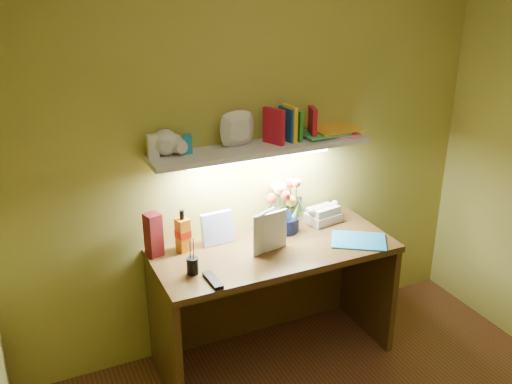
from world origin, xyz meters
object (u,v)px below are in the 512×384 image
desk_clock (333,215)px  whisky_bottle (183,231)px  desk (274,303)px  flower_bouquet (285,206)px  telephone (323,213)px

desk_clock → whisky_bottle: whisky_bottle is taller
desk → flower_bouquet: (0.16, 0.18, 0.54)m
flower_bouquet → desk_clock: 0.37m
desk_clock → flower_bouquet: bearing=-157.7°
telephone → whisky_bottle: 0.92m
telephone → desk_clock: telephone is taller
flower_bouquet → whisky_bottle: bearing=179.9°
desk → whisky_bottle: (-0.49, 0.19, 0.50)m
desk → telephone: telephone is taller
flower_bouquet → telephone: size_ratio=1.60×
flower_bouquet → desk_clock: (0.35, -0.01, -0.12)m
telephone → whisky_bottle: (-0.92, -0.00, 0.07)m
telephone → whisky_bottle: size_ratio=0.80×
desk → flower_bouquet: flower_bouquet is taller
flower_bouquet → whisky_bottle: size_ratio=1.28×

